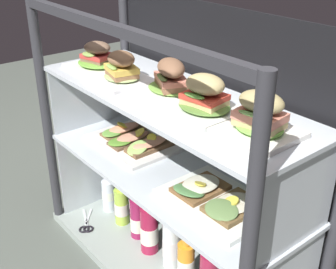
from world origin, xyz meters
TOP-DOWN VIEW (x-y plane):
  - ground_plane at (0.00, 0.00)m, footprint 6.00×6.00m
  - case_base_deck at (0.00, 0.00)m, footprint 1.10×0.43m
  - case_frame at (0.00, 0.10)m, footprint 1.10×0.43m
  - riser_lower_tier at (0.00, 0.00)m, footprint 1.03×0.35m
  - shelf_lower_glass at (0.00, 0.00)m, footprint 1.05×0.37m
  - riser_upper_tier at (0.00, 0.00)m, footprint 1.03×0.35m
  - shelf_upper_glass at (0.00, 0.00)m, footprint 1.05×0.37m
  - plated_roll_sandwich_near_left_corner at (-0.37, -0.03)m, footprint 0.20×0.20m
  - plated_roll_sandwich_left_of_center at (-0.18, -0.05)m, footprint 0.18×0.18m
  - plated_roll_sandwich_mid_left at (0.00, 0.01)m, footprint 0.21×0.21m
  - plated_roll_sandwich_mid_right at (0.19, -0.02)m, footprint 0.19×0.19m
  - plated_roll_sandwich_right_of_center at (0.38, -0.01)m, footprint 0.19×0.19m
  - open_sandwich_tray_far_right at (-0.24, 0.02)m, footprint 0.34×0.24m
  - open_sandwich_tray_near_left_corner at (0.24, -0.01)m, footprint 0.34×0.24m
  - juice_bottle_front_fourth at (-0.42, -0.00)m, footprint 0.06×0.06m
  - juice_bottle_front_second at (-0.30, -0.01)m, footprint 0.06×0.06m
  - juice_bottle_front_middle at (-0.19, -0.01)m, footprint 0.06×0.06m
  - juice_bottle_tucked_behind at (-0.09, -0.02)m, footprint 0.07×0.07m
  - juice_bottle_back_left at (0.03, -0.01)m, footprint 0.07×0.07m
  - juice_bottle_near_post at (0.14, -0.03)m, footprint 0.06×0.06m
  - kitchen_scissors at (-0.37, -0.15)m, footprint 0.17×0.13m

SIDE VIEW (x-z plane):
  - ground_plane at x=0.00m, z-range -0.02..0.00m
  - case_base_deck at x=0.00m, z-range 0.00..0.03m
  - kitchen_scissors at x=-0.37m, z-range 0.03..0.04m
  - juice_bottle_front_fourth at x=-0.42m, z-range 0.02..0.21m
  - juice_bottle_front_second at x=-0.30m, z-range 0.01..0.23m
  - juice_bottle_front_middle at x=-0.19m, z-range 0.01..0.24m
  - juice_bottle_near_post at x=0.14m, z-range 0.01..0.24m
  - juice_bottle_back_left at x=0.03m, z-range 0.01..0.26m
  - juice_bottle_tucked_behind at x=-0.09m, z-range 0.01..0.27m
  - riser_lower_tier at x=0.00m, z-range 0.03..0.41m
  - shelf_lower_glass at x=0.00m, z-range 0.41..0.43m
  - open_sandwich_tray_near_left_corner at x=0.24m, z-range 0.41..0.47m
  - open_sandwich_tray_far_right at x=-0.24m, z-range 0.41..0.48m
  - case_frame at x=0.00m, z-range 0.04..1.01m
  - riser_upper_tier at x=0.00m, z-range 0.43..0.70m
  - shelf_upper_glass at x=0.00m, z-range 0.70..0.71m
  - plated_roll_sandwich_near_left_corner at x=-0.37m, z-range 0.70..0.80m
  - plated_roll_sandwich_mid_left at x=0.00m, z-range 0.70..0.81m
  - plated_roll_sandwich_left_of_center at x=-0.18m, z-range 0.70..0.81m
  - plated_roll_sandwich_mid_right at x=0.19m, z-range 0.70..0.82m
  - plated_roll_sandwich_right_of_center at x=0.38m, z-range 0.70..0.82m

